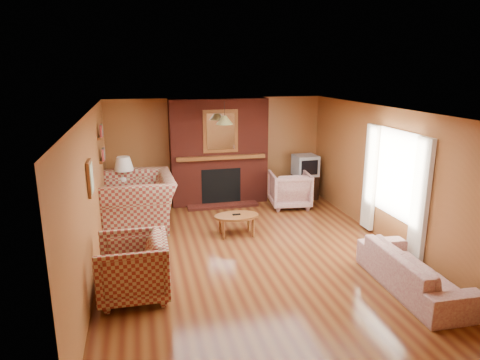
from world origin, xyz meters
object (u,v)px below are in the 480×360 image
object	(u,v)px
plaid_armchair	(133,268)
side_table	(126,202)
plaid_loveseat	(138,201)
floral_armchair	(290,189)
floral_sofa	(414,271)
crt_tv	(305,165)
tv_stand	(304,187)
coffee_table	(236,218)
table_lamp	(124,171)
fireplace	(219,152)

from	to	relation	value
plaid_armchair	side_table	size ratio (longest dim) A/B	1.53
plaid_loveseat	floral_armchair	xyz separation A→B (m)	(3.33, 0.48, -0.11)
plaid_armchair	floral_sofa	xyz separation A→B (m)	(3.85, -0.72, -0.15)
floral_armchair	plaid_loveseat	bearing A→B (deg)	15.23
plaid_loveseat	crt_tv	xyz separation A→B (m)	(3.90, 1.00, 0.30)
plaid_loveseat	crt_tv	size ratio (longest dim) A/B	2.89
tv_stand	coffee_table	bearing A→B (deg)	-141.80
floral_sofa	floral_armchair	xyz separation A→B (m)	(-0.42, 3.97, 0.12)
coffee_table	side_table	world-z (taller)	side_table
side_table	tv_stand	world-z (taller)	side_table
table_lamp	crt_tv	xyz separation A→B (m)	(4.15, 0.34, -0.18)
plaid_loveseat	side_table	distance (m)	0.73
crt_tv	side_table	bearing A→B (deg)	-175.26
side_table	crt_tv	world-z (taller)	crt_tv
table_lamp	plaid_armchair	bearing A→B (deg)	-87.49
coffee_table	table_lamp	world-z (taller)	table_lamp
fireplace	floral_armchair	world-z (taller)	fireplace
plaid_loveseat	table_lamp	size ratio (longest dim) A/B	2.37
fireplace	table_lamp	size ratio (longest dim) A/B	3.60
coffee_table	crt_tv	bearing A→B (deg)	41.93
floral_sofa	floral_armchair	size ratio (longest dim) A/B	2.22
plaid_loveseat	floral_sofa	size ratio (longest dim) A/B	0.81
floral_armchair	side_table	world-z (taller)	floral_armchair
floral_sofa	crt_tv	distance (m)	4.52
floral_sofa	table_lamp	xyz separation A→B (m)	(-4.00, 4.14, 0.71)
crt_tv	plaid_loveseat	bearing A→B (deg)	-165.66
fireplace	plaid_armchair	size ratio (longest dim) A/B	2.53
floral_sofa	tv_stand	xyz separation A→B (m)	(0.15, 4.49, -0.00)
floral_sofa	plaid_loveseat	bearing A→B (deg)	48.79
coffee_table	table_lamp	xyz separation A→B (m)	(-2.03, 1.56, 0.65)
fireplace	coffee_table	distance (m)	2.26
side_table	table_lamp	xyz separation A→B (m)	(0.00, 0.00, 0.68)
fireplace	floral_armchair	xyz separation A→B (m)	(1.48, -0.71, -0.78)
floral_sofa	tv_stand	distance (m)	4.49
side_table	tv_stand	size ratio (longest dim) A/B	1.09
plaid_armchair	crt_tv	size ratio (longest dim) A/B	1.74
plaid_loveseat	plaid_armchair	world-z (taller)	plaid_loveseat
side_table	plaid_armchair	bearing A→B (deg)	-87.49
side_table	fireplace	bearing A→B (deg)	14.29
floral_sofa	side_table	distance (m)	5.76
floral_sofa	fireplace	bearing A→B (deg)	23.82
floral_armchair	side_table	xyz separation A→B (m)	(-3.58, 0.17, -0.09)
table_lamp	floral_sofa	bearing A→B (deg)	-45.98
plaid_loveseat	floral_armchair	distance (m)	3.37
fireplace	coffee_table	world-z (taller)	fireplace
floral_armchair	coffee_table	xyz separation A→B (m)	(-1.56, -1.39, -0.06)
fireplace	coffee_table	bearing A→B (deg)	-92.04
fireplace	side_table	bearing A→B (deg)	-165.71
plaid_loveseat	tv_stand	xyz separation A→B (m)	(3.90, 1.00, -0.23)
floral_armchair	tv_stand	distance (m)	0.78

